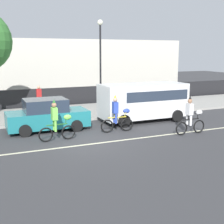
{
  "coord_description": "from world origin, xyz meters",
  "views": [
    {
      "loc": [
        -4.36,
        -12.94,
        4.0
      ],
      "look_at": [
        1.79,
        1.2,
        1.0
      ],
      "focal_mm": 50.0,
      "sensor_mm": 36.0,
      "label": 1
    }
  ],
  "objects_px": {
    "parade_cyclist_cobalt": "(117,116)",
    "parked_car_teal": "(47,115)",
    "parade_cyclist_lime": "(57,123)",
    "parked_van_white": "(144,99)",
    "pedestrian_onlooker": "(39,97)",
    "parade_cyclist_zebra": "(191,117)",
    "street_lamp_post": "(100,52)"
  },
  "relations": [
    {
      "from": "parade_cyclist_cobalt",
      "to": "parked_car_teal",
      "type": "bearing_deg",
      "value": 151.23
    },
    {
      "from": "parade_cyclist_lime",
      "to": "parade_cyclist_cobalt",
      "type": "xyz_separation_m",
      "value": [
        3.15,
        0.36,
        0.0
      ]
    },
    {
      "from": "parked_van_white",
      "to": "pedestrian_onlooker",
      "type": "relative_size",
      "value": 3.09
    },
    {
      "from": "parade_cyclist_lime",
      "to": "parade_cyclist_cobalt",
      "type": "distance_m",
      "value": 3.17
    },
    {
      "from": "parade_cyclist_cobalt",
      "to": "parade_cyclist_zebra",
      "type": "bearing_deg",
      "value": -30.39
    },
    {
      "from": "parade_cyclist_cobalt",
      "to": "parked_van_white",
      "type": "distance_m",
      "value": 3.06
    },
    {
      "from": "parked_car_teal",
      "to": "street_lamp_post",
      "type": "xyz_separation_m",
      "value": [
        4.36,
        3.59,
        3.21
      ]
    },
    {
      "from": "parade_cyclist_cobalt",
      "to": "street_lamp_post",
      "type": "xyz_separation_m",
      "value": [
        1.2,
        5.32,
        3.15
      ]
    },
    {
      "from": "parade_cyclist_lime",
      "to": "parade_cyclist_cobalt",
      "type": "relative_size",
      "value": 1.0
    },
    {
      "from": "parade_cyclist_zebra",
      "to": "parked_car_teal",
      "type": "relative_size",
      "value": 0.47
    },
    {
      "from": "parked_car_teal",
      "to": "pedestrian_onlooker",
      "type": "height_order",
      "value": "pedestrian_onlooker"
    },
    {
      "from": "parked_car_teal",
      "to": "pedestrian_onlooker",
      "type": "distance_m",
      "value": 5.2
    },
    {
      "from": "pedestrian_onlooker",
      "to": "parked_van_white",
      "type": "bearing_deg",
      "value": -45.5
    },
    {
      "from": "parade_cyclist_zebra",
      "to": "parade_cyclist_cobalt",
      "type": "bearing_deg",
      "value": 149.61
    },
    {
      "from": "parade_cyclist_zebra",
      "to": "street_lamp_post",
      "type": "height_order",
      "value": "street_lamp_post"
    },
    {
      "from": "street_lamp_post",
      "to": "parade_cyclist_zebra",
      "type": "bearing_deg",
      "value": -74.96
    },
    {
      "from": "parade_cyclist_lime",
      "to": "parked_van_white",
      "type": "height_order",
      "value": "parked_van_white"
    },
    {
      "from": "parade_cyclist_cobalt",
      "to": "parade_cyclist_zebra",
      "type": "height_order",
      "value": "same"
    },
    {
      "from": "pedestrian_onlooker",
      "to": "parade_cyclist_cobalt",
      "type": "bearing_deg",
      "value": -69.35
    },
    {
      "from": "parade_cyclist_cobalt",
      "to": "parked_van_white",
      "type": "bearing_deg",
      "value": 34.58
    },
    {
      "from": "parade_cyclist_cobalt",
      "to": "parade_cyclist_zebra",
      "type": "distance_m",
      "value": 3.62
    },
    {
      "from": "parade_cyclist_lime",
      "to": "street_lamp_post",
      "type": "relative_size",
      "value": 0.33
    },
    {
      "from": "parked_van_white",
      "to": "street_lamp_post",
      "type": "bearing_deg",
      "value": 109.72
    },
    {
      "from": "parade_cyclist_lime",
      "to": "parked_van_white",
      "type": "relative_size",
      "value": 0.38
    },
    {
      "from": "parade_cyclist_zebra",
      "to": "parked_car_teal",
      "type": "height_order",
      "value": "parade_cyclist_zebra"
    },
    {
      "from": "parade_cyclist_cobalt",
      "to": "pedestrian_onlooker",
      "type": "distance_m",
      "value": 7.37
    },
    {
      "from": "parked_van_white",
      "to": "street_lamp_post",
      "type": "height_order",
      "value": "street_lamp_post"
    },
    {
      "from": "parade_cyclist_cobalt",
      "to": "pedestrian_onlooker",
      "type": "relative_size",
      "value": 1.19
    },
    {
      "from": "parade_cyclist_lime",
      "to": "street_lamp_post",
      "type": "distance_m",
      "value": 7.81
    },
    {
      "from": "street_lamp_post",
      "to": "parked_car_teal",
      "type": "bearing_deg",
      "value": -140.58
    },
    {
      "from": "parked_car_teal",
      "to": "street_lamp_post",
      "type": "bearing_deg",
      "value": 39.42
    },
    {
      "from": "parade_cyclist_lime",
      "to": "pedestrian_onlooker",
      "type": "relative_size",
      "value": 1.19
    }
  ]
}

